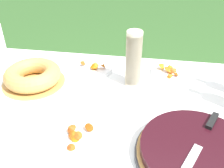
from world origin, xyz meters
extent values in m
cube|color=brown|center=(0.00, 0.00, 0.70)|extent=(1.72, 1.02, 0.03)
cylinder|color=brown|center=(-0.80, 0.45, 0.34)|extent=(0.06, 0.06, 0.68)
cube|color=white|center=(0.00, 0.00, 0.72)|extent=(1.73, 1.03, 0.00)
cube|color=white|center=(0.00, 0.51, 0.67)|extent=(1.73, 0.00, 0.10)
cylinder|color=#38383D|center=(0.33, -0.19, 0.73)|extent=(0.40, 0.40, 0.02)
cylinder|color=tan|center=(0.33, -0.19, 0.75)|extent=(0.39, 0.39, 0.01)
cylinder|color=black|center=(0.33, -0.19, 0.76)|extent=(0.37, 0.37, 0.03)
cube|color=silver|center=(0.28, -0.27, 0.78)|extent=(0.11, 0.18, 0.00)
cube|color=black|center=(0.39, -0.06, 0.79)|extent=(0.06, 0.09, 0.01)
cylinder|color=tan|center=(-0.39, 0.17, 0.72)|extent=(0.30, 0.30, 0.01)
torus|color=tan|center=(-0.39, 0.17, 0.77)|extent=(0.27, 0.27, 0.08)
cylinder|color=beige|center=(0.08, 0.23, 0.77)|extent=(0.07, 0.07, 0.09)
cylinder|color=beige|center=(0.08, 0.23, 0.78)|extent=(0.07, 0.07, 0.09)
cylinder|color=beige|center=(0.08, 0.23, 0.79)|extent=(0.07, 0.07, 0.09)
cylinder|color=beige|center=(0.08, 0.23, 0.81)|extent=(0.07, 0.07, 0.09)
cylinder|color=beige|center=(0.08, 0.23, 0.82)|extent=(0.07, 0.07, 0.09)
cylinder|color=beige|center=(0.08, 0.23, 0.83)|extent=(0.07, 0.07, 0.09)
cylinder|color=beige|center=(0.08, 0.23, 0.85)|extent=(0.07, 0.07, 0.09)
cylinder|color=beige|center=(0.08, 0.23, 0.86)|extent=(0.07, 0.07, 0.09)
cylinder|color=beige|center=(0.08, 0.23, 0.87)|extent=(0.07, 0.07, 0.09)
cylinder|color=beige|center=(0.08, 0.23, 0.89)|extent=(0.07, 0.07, 0.09)
cylinder|color=beige|center=(0.08, 0.23, 0.90)|extent=(0.07, 0.07, 0.09)
cylinder|color=beige|center=(0.08, 0.23, 0.91)|extent=(0.07, 0.07, 0.09)
cylinder|color=beige|center=(0.08, 0.23, 0.92)|extent=(0.07, 0.07, 0.09)
cylinder|color=beige|center=(0.08, 0.23, 0.94)|extent=(0.07, 0.07, 0.09)
torus|color=beige|center=(0.08, 0.23, 0.98)|extent=(0.07, 0.07, 0.01)
cylinder|color=white|center=(-0.08, -0.16, 0.73)|extent=(0.22, 0.22, 0.01)
torus|color=white|center=(-0.08, -0.16, 0.73)|extent=(0.22, 0.22, 0.01)
cone|color=#C96D11|center=(-0.08, -0.18, 0.74)|extent=(0.05, 0.05, 0.03)
cone|color=#BF5119|center=(-0.09, -0.22, 0.74)|extent=(0.04, 0.04, 0.03)
cone|color=#A6460F|center=(-0.04, -0.12, 0.75)|extent=(0.04, 0.04, 0.04)
cone|color=#D05912|center=(-0.09, -0.17, 0.75)|extent=(0.04, 0.04, 0.03)
cone|color=#A95B1B|center=(-0.07, -0.18, 0.76)|extent=(0.05, 0.04, 0.04)
cone|color=#A94814|center=(-0.11, -0.15, 0.76)|extent=(0.04, 0.05, 0.04)
cylinder|color=white|center=(0.27, 0.36, 0.73)|extent=(0.22, 0.22, 0.01)
torus|color=white|center=(0.27, 0.36, 0.73)|extent=(0.21, 0.21, 0.01)
cone|color=#B4691B|center=(0.26, 0.36, 0.76)|extent=(0.03, 0.03, 0.03)
cone|color=#B35A1F|center=(0.27, 0.35, 0.75)|extent=(0.05, 0.04, 0.04)
cone|color=#B85116|center=(0.27, 0.37, 0.74)|extent=(0.04, 0.04, 0.03)
cone|color=#CD5912|center=(0.26, 0.35, 0.75)|extent=(0.04, 0.04, 0.03)
cone|color=#B06918|center=(0.26, 0.35, 0.75)|extent=(0.04, 0.04, 0.03)
cone|color=#BB6115|center=(0.25, 0.30, 0.74)|extent=(0.05, 0.05, 0.04)
cone|color=orange|center=(0.22, 0.38, 0.76)|extent=(0.05, 0.05, 0.04)
cone|color=#C56F11|center=(0.26, 0.40, 0.74)|extent=(0.05, 0.04, 0.03)
cone|color=#BE6113|center=(0.25, 0.36, 0.75)|extent=(0.05, 0.05, 0.04)
cone|color=#A6400A|center=(0.29, 0.32, 0.75)|extent=(0.03, 0.03, 0.03)
cylinder|color=white|center=(-0.14, 0.34, 0.73)|extent=(0.22, 0.22, 0.01)
torus|color=white|center=(-0.14, 0.34, 0.73)|extent=(0.21, 0.21, 0.01)
cone|color=#A84F10|center=(-0.08, 0.34, 0.75)|extent=(0.04, 0.04, 0.04)
cone|color=#B1620B|center=(-0.13, 0.32, 0.75)|extent=(0.05, 0.05, 0.03)
cone|color=#B44F18|center=(-0.19, 0.35, 0.76)|extent=(0.04, 0.04, 0.04)
cone|color=#A6501A|center=(-0.14, 0.35, 0.74)|extent=(0.04, 0.04, 0.04)
cone|color=#BB6C1F|center=(-0.12, 0.33, 0.76)|extent=(0.06, 0.06, 0.03)
cone|color=orange|center=(-0.13, 0.32, 0.75)|extent=(0.04, 0.04, 0.04)
camera|label=1|loc=(0.14, -0.78, 1.37)|focal=40.00mm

